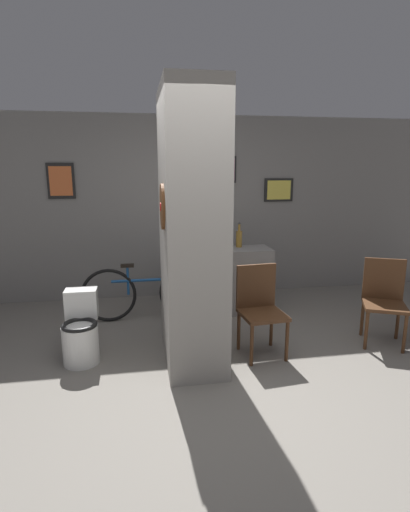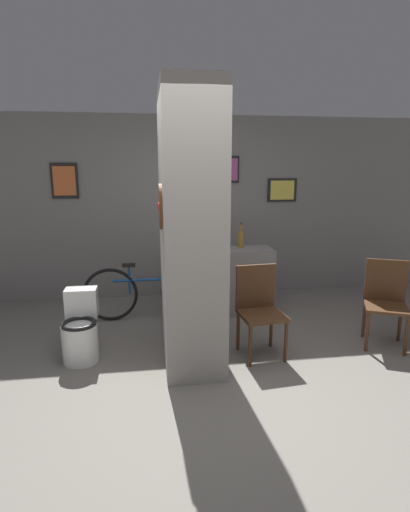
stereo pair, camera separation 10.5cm
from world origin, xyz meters
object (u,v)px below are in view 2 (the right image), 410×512
(chair_near_pillar, at_px, (259,306))
(bottle_tall, at_px, (241,238))
(toilet, at_px, (81,331))
(bicycle, at_px, (149,292))
(chair_by_doorway, at_px, (386,299))

(chair_near_pillar, distance_m, bottle_tall, 1.38)
(toilet, bearing_deg, chair_near_pillar, -3.82)
(bicycle, bearing_deg, bottle_tall, 8.42)
(chair_by_doorway, bearing_deg, bottle_tall, 160.49)
(chair_near_pillar, bearing_deg, bottle_tall, 80.18)
(toilet, distance_m, chair_by_doorway, 3.21)
(chair_by_doorway, distance_m, bicycle, 2.74)
(chair_near_pillar, xyz_separation_m, bottle_tall, (0.10, 1.29, 0.47))
(toilet, height_order, bottle_tall, bottle_tall)
(chair_by_doorway, bearing_deg, chair_near_pillar, -154.21)
(bicycle, height_order, bottle_tall, bottle_tall)
(toilet, relative_size, bicycle, 0.42)
(bicycle, distance_m, bottle_tall, 1.37)
(chair_by_doorway, height_order, bicycle, chair_by_doorway)
(chair_by_doorway, bearing_deg, toilet, -157.03)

